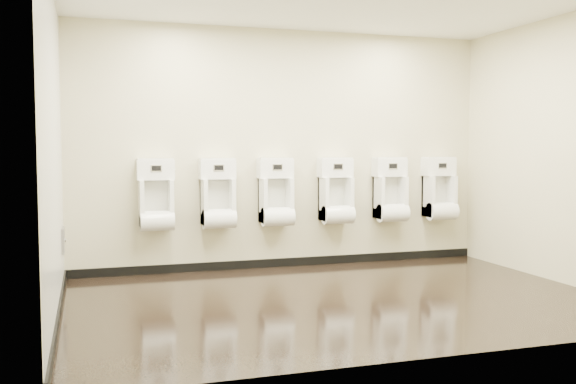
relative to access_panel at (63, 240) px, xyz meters
name	(u,v)px	position (x,y,z in m)	size (l,w,h in m)	color
ground	(340,299)	(2.48, -1.20, -0.50)	(5.00, 3.50, 0.00)	black
back_wall	(285,149)	(2.48, 0.55, 0.90)	(5.00, 0.02, 2.80)	beige
front_wall	(440,151)	(2.48, -2.95, 0.90)	(5.00, 0.02, 2.80)	beige
left_wall	(53,150)	(-0.02, -1.20, 0.90)	(0.02, 3.50, 2.80)	beige
right_wall	(564,150)	(4.98, -1.20, 0.90)	(0.02, 3.50, 2.80)	beige
tile_overlay_left	(53,150)	(-0.01, -1.20, 0.90)	(0.01, 3.50, 2.80)	white
skirting_back	(285,262)	(2.48, 0.54, -0.45)	(5.00, 0.02, 0.10)	black
skirting_left	(59,315)	(-0.01, -1.20, -0.45)	(0.02, 3.50, 0.10)	black
access_panel	(63,240)	(0.00, 0.00, 0.00)	(0.04, 0.25, 0.25)	#9E9EA3
urinal_0	(156,200)	(0.96, 0.41, 0.34)	(0.42, 0.31, 0.77)	white
urinal_1	(218,199)	(1.65, 0.41, 0.34)	(0.42, 0.31, 0.77)	white
urinal_2	(276,197)	(2.33, 0.41, 0.34)	(0.42, 0.31, 0.77)	white
urinal_3	(336,196)	(3.08, 0.41, 0.34)	(0.42, 0.31, 0.77)	white
urinal_4	(391,194)	(3.80, 0.41, 0.34)	(0.42, 0.31, 0.77)	white
urinal_5	(440,193)	(4.49, 0.41, 0.34)	(0.42, 0.31, 0.77)	white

